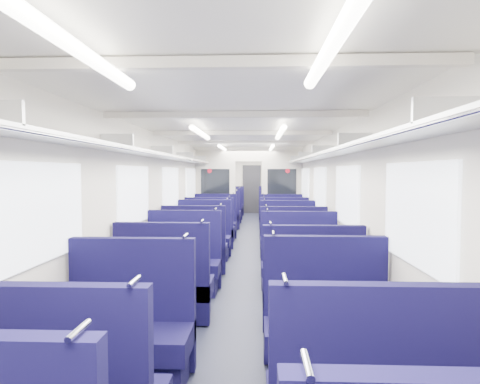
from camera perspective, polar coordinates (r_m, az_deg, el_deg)
name	(u,v)px	position (r m, az deg, el deg)	size (l,w,h in m)	color
floor	(246,257)	(8.41, 0.78, -9.03)	(2.80, 18.00, 0.01)	black
ceiling	(246,140)	(8.25, 0.79, 7.15)	(2.80, 18.00, 0.01)	silver
wall_left	(176,199)	(8.40, -8.80, -0.98)	(0.02, 18.00, 2.35)	beige
dado_left	(177,240)	(8.50, -8.66, -6.54)	(0.03, 17.90, 0.70)	black
wall_right	(316,199)	(8.33, 10.46, -1.02)	(0.02, 18.00, 2.35)	beige
dado_right	(315,241)	(8.42, 10.31, -6.64)	(0.03, 17.90, 0.70)	black
wall_far	(252,185)	(17.24, 1.64, 0.99)	(2.80, 0.02, 2.35)	beige
luggage_rack_left	(185,159)	(8.36, -7.58, 4.49)	(0.36, 17.40, 0.18)	#B2B5BA
luggage_rack_right	(307,159)	(8.29, 9.23, 4.49)	(0.36, 17.40, 0.18)	#B2B5BA
windows	(245,188)	(7.78, 0.69, 0.56)	(2.78, 15.60, 0.75)	white
ceiling_fittings	(245,143)	(7.99, 0.74, 6.86)	(2.70, 16.06, 0.11)	beige
end_door	(252,189)	(17.18, 1.64, 0.40)	(0.75, 0.06, 2.00)	black
bulkhead	(248,190)	(10.87, 1.18, 0.22)	(2.80, 0.10, 2.35)	beige
seat_6	(128,336)	(3.72, -15.23, -18.73)	(1.07, 0.59, 1.20)	#0E0B35
seat_7	(327,331)	(3.77, 11.95, -18.36)	(1.07, 0.59, 1.20)	#0E0B35
seat_8	(165,289)	(4.96, -10.33, -13.11)	(1.07, 0.59, 1.20)	#0E0B35
seat_9	(311,295)	(4.72, 9.84, -13.93)	(1.07, 0.59, 1.20)	#0E0B35
seat_10	(183,266)	(6.06, -7.88, -10.16)	(1.07, 0.59, 1.20)	#0E0B35
seat_11	(300,269)	(5.91, 8.28, -10.51)	(1.07, 0.59, 1.20)	#0E0B35
seat_12	(195,251)	(7.14, -6.26, -8.17)	(1.07, 0.59, 1.20)	#0E0B35
seat_13	(293,253)	(6.98, 7.34, -8.43)	(1.07, 0.59, 1.20)	#0E0B35
seat_14	(204,240)	(8.28, -5.04, -6.64)	(1.07, 0.59, 1.20)	#0E0B35
seat_15	(288,242)	(8.08, 6.66, -6.88)	(1.07, 0.59, 1.20)	#0E0B35
seat_16	(210,232)	(9.31, -4.19, -5.58)	(1.07, 0.59, 1.20)	#0E0B35
seat_17	(284,232)	(9.34, 6.08, -5.56)	(1.07, 0.59, 1.20)	#0E0B35
seat_18	(215,226)	(10.45, -3.46, -4.65)	(1.07, 0.59, 1.20)	#0E0B35
seat_19	(281,226)	(10.32, 5.72, -4.76)	(1.07, 0.59, 1.20)	#0E0B35
seat_20	(222,217)	(12.42, -2.52, -3.46)	(1.07, 0.59, 1.20)	#0E0B35
seat_21	(277,217)	(12.37, 5.17, -3.50)	(1.07, 0.59, 1.20)	#0E0B35
seat_22	(225,213)	(13.53, -2.11, -2.94)	(1.07, 0.59, 1.20)	#0E0B35
seat_23	(275,213)	(13.54, 4.93, -2.95)	(1.07, 0.59, 1.20)	#0E0B35
seat_24	(228,210)	(14.81, -1.71, -2.44)	(1.07, 0.59, 1.20)	#0E0B35
seat_25	(274,210)	(14.83, 4.71, -2.45)	(1.07, 0.59, 1.20)	#0E0B35
seat_26	(230,207)	(15.89, -1.43, -2.08)	(1.07, 0.59, 1.20)	#0E0B35
seat_27	(273,207)	(15.87, 4.56, -2.10)	(1.07, 0.59, 1.20)	#0E0B35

